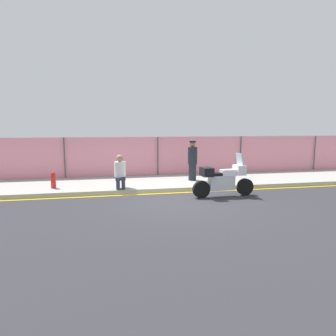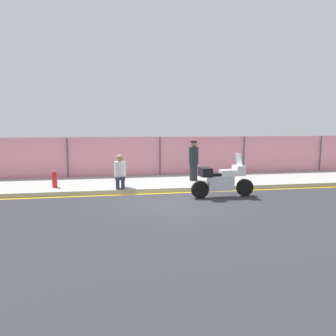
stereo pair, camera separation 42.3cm
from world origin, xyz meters
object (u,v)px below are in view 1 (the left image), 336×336
motorcycle (223,179)px  person_seated_on_curb (120,170)px  fire_hydrant (53,180)px  officer_standing (192,160)px

motorcycle → person_seated_on_curb: bearing=153.5°
motorcycle → fire_hydrant: motorcycle is taller
officer_standing → motorcycle: bearing=-81.4°
motorcycle → officer_standing: officer_standing is taller
motorcycle → officer_standing: 2.57m
officer_standing → fire_hydrant: officer_standing is taller
officer_standing → fire_hydrant: 5.61m
officer_standing → fire_hydrant: bearing=-174.0°
fire_hydrant → motorcycle: bearing=-18.1°
officer_standing → person_seated_on_curb: bearing=-161.5°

